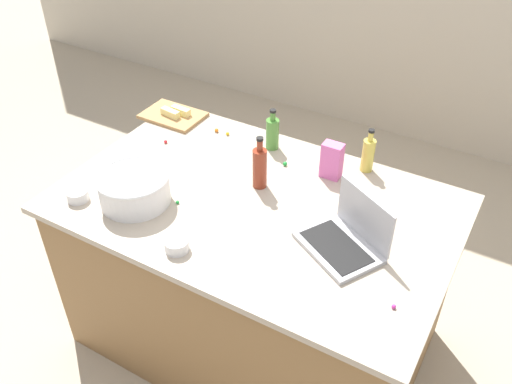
% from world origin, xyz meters
% --- Properties ---
extents(ground_plane, '(12.00, 12.00, 0.00)m').
position_xyz_m(ground_plane, '(0.00, 0.00, 0.00)').
color(ground_plane, '#B7A88E').
extents(island_counter, '(1.67, 1.07, 0.90)m').
position_xyz_m(island_counter, '(0.00, 0.00, 0.45)').
color(island_counter, olive).
rests_on(island_counter, ground).
extents(laptop, '(0.38, 0.35, 0.22)m').
position_xyz_m(laptop, '(0.44, -0.06, 0.95)').
color(laptop, '#B7B7BC').
rests_on(laptop, island_counter).
extents(mixing_bowl_large, '(0.31, 0.31, 0.13)m').
position_xyz_m(mixing_bowl_large, '(-0.44, -0.25, 0.97)').
color(mixing_bowl_large, white).
rests_on(mixing_bowl_large, island_counter).
extents(bottle_soy, '(0.06, 0.06, 0.25)m').
position_xyz_m(bottle_soy, '(-0.04, 0.10, 1.00)').
color(bottle_soy, maroon).
rests_on(bottle_soy, island_counter).
extents(bottle_olive, '(0.06, 0.06, 0.21)m').
position_xyz_m(bottle_olive, '(-0.14, 0.40, 0.98)').
color(bottle_olive, '#4C8C38').
rests_on(bottle_olive, island_counter).
extents(bottle_oil, '(0.06, 0.06, 0.21)m').
position_xyz_m(bottle_oil, '(0.32, 0.46, 0.99)').
color(bottle_oil, '#DBC64C').
rests_on(bottle_oil, island_counter).
extents(cutting_board, '(0.31, 0.22, 0.02)m').
position_xyz_m(cutting_board, '(-0.74, 0.40, 0.91)').
color(cutting_board, '#AD7F4C').
rests_on(cutting_board, island_counter).
extents(butter_stick_left, '(0.11, 0.05, 0.04)m').
position_xyz_m(butter_stick_left, '(-0.74, 0.38, 0.94)').
color(butter_stick_left, '#F4E58C').
rests_on(butter_stick_left, cutting_board).
extents(butter_stick_right, '(0.11, 0.04, 0.04)m').
position_xyz_m(butter_stick_right, '(-0.70, 0.42, 0.94)').
color(butter_stick_right, '#F4E58C').
rests_on(butter_stick_right, cutting_board).
extents(ramekin_small, '(0.09, 0.09, 0.05)m').
position_xyz_m(ramekin_small, '(-0.66, -0.37, 0.92)').
color(ramekin_small, white).
rests_on(ramekin_small, island_counter).
extents(ramekin_medium, '(0.10, 0.10, 0.05)m').
position_xyz_m(ramekin_medium, '(-0.11, -0.41, 0.92)').
color(ramekin_medium, white).
rests_on(ramekin_medium, island_counter).
extents(candy_bag, '(0.09, 0.06, 0.17)m').
position_xyz_m(candy_bag, '(0.20, 0.33, 0.99)').
color(candy_bag, pink).
rests_on(candy_bag, island_counter).
extents(candy_0, '(0.02, 0.02, 0.02)m').
position_xyz_m(candy_0, '(-0.46, 0.39, 0.91)').
color(candy_0, orange).
rests_on(candy_0, island_counter).
extents(candy_1, '(0.02, 0.02, 0.02)m').
position_xyz_m(candy_1, '(0.70, -0.27, 0.91)').
color(candy_1, '#CC3399').
rests_on(candy_1, island_counter).
extents(candy_2, '(0.02, 0.02, 0.02)m').
position_xyz_m(candy_2, '(-0.28, -0.18, 0.91)').
color(candy_2, green).
rests_on(candy_2, island_counter).
extents(candy_4, '(0.02, 0.02, 0.02)m').
position_xyz_m(candy_4, '(-0.62, 0.17, 0.91)').
color(candy_4, red).
rests_on(candy_4, island_counter).
extents(candy_5, '(0.02, 0.02, 0.02)m').
position_xyz_m(candy_5, '(-0.39, 0.39, 0.91)').
color(candy_5, yellow).
rests_on(candy_5, island_counter).
extents(candy_6, '(0.02, 0.02, 0.02)m').
position_xyz_m(candy_6, '(-0.02, 0.30, 0.91)').
color(candy_6, green).
rests_on(candy_6, island_counter).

